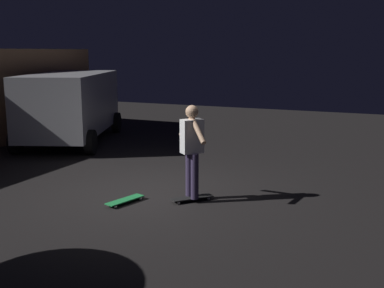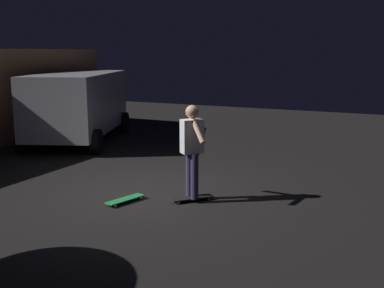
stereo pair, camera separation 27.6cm
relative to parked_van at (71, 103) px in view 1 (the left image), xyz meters
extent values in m
plane|color=black|center=(-3.67, -4.61, -1.16)|extent=(28.00, 28.00, 0.00)
cube|color=#B2B2B7|center=(-0.01, 0.00, 0.02)|extent=(4.98, 3.46, 1.70)
cube|color=black|center=(2.11, 0.84, 0.37)|extent=(0.70, 1.65, 0.64)
cylinder|color=black|center=(1.25, 1.56, -0.83)|extent=(0.69, 0.45, 0.66)
cylinder|color=black|center=(1.98, -0.28, -0.83)|extent=(0.69, 0.45, 0.66)
cylinder|color=black|center=(-2.00, 0.27, -0.83)|extent=(0.69, 0.45, 0.66)
cylinder|color=black|center=(-1.27, -1.57, -0.83)|extent=(0.69, 0.45, 0.66)
cube|color=black|center=(-3.79, -5.56, -1.10)|extent=(0.72, 0.66, 0.02)
sphere|color=silver|center=(-3.51, -5.70, -1.13)|extent=(0.05, 0.05, 0.05)
sphere|color=silver|center=(-3.62, -5.82, -1.13)|extent=(0.05, 0.05, 0.05)
sphere|color=silver|center=(-3.96, -5.30, -1.13)|extent=(0.05, 0.05, 0.05)
sphere|color=silver|center=(-4.07, -5.43, -1.13)|extent=(0.05, 0.05, 0.05)
cube|color=green|center=(-4.39, -4.52, -1.10)|extent=(0.80, 0.41, 0.02)
sphere|color=silver|center=(-4.08, -4.52, -1.13)|extent=(0.05, 0.05, 0.05)
sphere|color=silver|center=(-4.12, -4.69, -1.13)|extent=(0.05, 0.05, 0.05)
sphere|color=silver|center=(-4.66, -4.36, -1.13)|extent=(0.05, 0.05, 0.05)
sphere|color=silver|center=(-4.70, -4.52, -1.13)|extent=(0.05, 0.05, 0.05)
cylinder|color=#382D4C|center=(-3.72, -5.48, -0.68)|extent=(0.14, 0.14, 0.82)
cylinder|color=#382D4C|center=(-3.86, -5.65, -0.68)|extent=(0.14, 0.14, 0.82)
cube|color=white|center=(-3.79, -5.56, 0.03)|extent=(0.43, 0.41, 0.60)
sphere|color=tan|center=(-3.79, -5.56, 0.46)|extent=(0.23, 0.23, 0.23)
cylinder|color=tan|center=(-3.65, -5.40, 0.18)|extent=(0.42, 0.47, 0.46)
cylinder|color=tan|center=(-3.93, -5.73, 0.18)|extent=(0.42, 0.47, 0.46)
camera|label=1|loc=(-11.32, -8.87, 1.50)|focal=44.38mm
camera|label=2|loc=(-11.21, -9.12, 1.50)|focal=44.38mm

